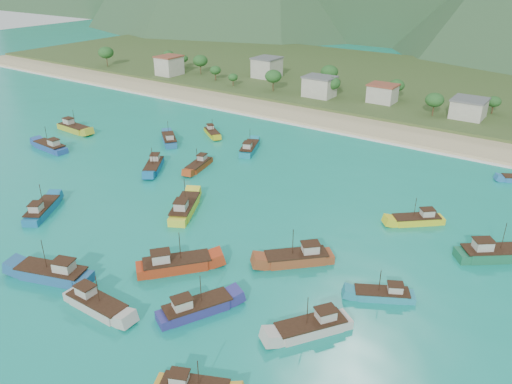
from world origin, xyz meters
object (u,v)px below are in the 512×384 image
Objects in this scene: boat_4 at (383,295)px; boat_28 at (185,208)px; boat_10 at (298,258)px; boat_13 at (494,254)px; boat_15 at (154,166)px; boat_0 at (175,265)px; boat_7 at (196,309)px; boat_20 at (42,210)px; boat_29 at (312,327)px; boat_24 at (74,128)px; boat_16 at (199,166)px; boat_26 at (50,147)px; boat_3 at (53,274)px; boat_1 at (212,133)px; boat_2 at (96,305)px; boat_8 at (169,140)px; boat_22 at (249,149)px; boat_17 at (417,220)px.

boat_28 reaches higher than boat_4.
boat_10 is 32.87m from boat_13.
boat_0 is at bearing 106.11° from boat_15.
boat_0 is 1.10× the size of boat_15.
boat_7 is at bearing -72.25° from boat_28.
boat_20 is 1.03× the size of boat_29.
boat_15 is 24.45m from boat_28.
boat_24 is 0.96× the size of boat_28.
boat_29 is at bearing 131.82° from boat_16.
boat_26 is 93.14m from boat_29.
boat_29 is (15.41, 5.77, -0.02)m from boat_7.
boat_3 is 45.34m from boat_15.
boat_13 is (11.26, 20.66, 0.36)m from boat_4.
boat_15 is at bearing 122.08° from boat_28.
boat_1 is 0.82× the size of boat_29.
boat_2 is at bearing 62.02° from boat_1.
boat_13 reaches higher than boat_8.
boat_10 reaches higher than boat_1.
boat_26 reaches higher than boat_22.
boat_22 is 52.08m from boat_26.
boat_20 reaches higher than boat_4.
boat_13 is (79.42, -23.67, 0.37)m from boat_1.
boat_7 is 80.22m from boat_26.
boat_17 is 0.85× the size of boat_20.
boat_7 reaches higher than boat_16.
boat_1 is at bearing -6.98° from boat_29.
boat_1 is 17.16m from boat_22.
boat_10 is 0.97× the size of boat_20.
boat_4 is 27.41m from boat_7.
boat_2 is 71.06m from boat_8.
boat_13 reaches higher than boat_29.
boat_15 is 28.85m from boat_20.
boat_10 reaches higher than boat_26.
boat_2 is at bearing 99.23° from boat_4.
boat_0 is 1.15× the size of boat_8.
boat_8 is 0.94× the size of boat_10.
boat_3 is 64.22m from boat_22.
boat_2 is 0.99× the size of boat_22.
boat_4 is 25.82m from boat_17.
boat_28 is at bearing 74.50° from boat_24.
boat_20 reaches higher than boat_17.
boat_2 is at bearing 92.69° from boat_15.
boat_22 is (-31.19, 57.53, -0.04)m from boat_7.
boat_20 is at bearing 60.58° from boat_10.
boat_28 is (-42.56, 4.11, 0.34)m from boat_4.
boat_17 is at bearing 93.65° from boat_24.
boat_3 reaches higher than boat_0.
boat_15 is at bearing 6.50° from boat_3.
boat_7 is at bearing -93.61° from boat_8.
boat_7 is at bearing -83.48° from boat_22.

